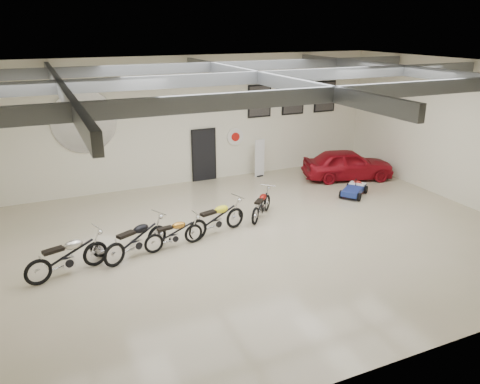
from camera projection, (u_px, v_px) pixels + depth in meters
name	position (u px, v px, depth m)	size (l,w,h in m)	color
floor	(256.00, 239.00, 14.08)	(16.00, 12.00, 0.01)	#BBA98F
ceiling	(258.00, 68.00, 12.39)	(16.00, 12.00, 0.01)	gray
back_wall	(190.00, 121.00, 18.39)	(16.00, 0.02, 5.00)	silver
right_wall	(463.00, 133.00, 16.30)	(0.02, 12.00, 5.00)	silver
ceiling_beams	(258.00, 77.00, 12.48)	(15.80, 11.80, 0.32)	slate
door	(204.00, 155.00, 19.03)	(0.92, 0.08, 2.10)	black
logo_plaque	(84.00, 122.00, 16.72)	(2.30, 0.06, 1.16)	silver
poster_left	(259.00, 101.00, 19.31)	(1.05, 0.08, 1.35)	black
poster_mid	(293.00, 99.00, 19.92)	(1.05, 0.08, 1.35)	black
poster_right	(325.00, 96.00, 20.53)	(1.05, 0.08, 1.35)	black
oil_sign	(235.00, 137.00, 19.35)	(0.72, 0.10, 0.72)	white
banner_stand	(260.00, 157.00, 19.61)	(0.46, 0.18, 1.68)	white
motorcycle_silver	(67.00, 255.00, 11.87)	(2.13, 0.66, 1.11)	silver
motorcycle_black	(136.00, 239.00, 12.82)	(2.09, 0.65, 1.09)	silver
motorcycle_gold	(174.00, 233.00, 13.37)	(1.78, 0.55, 0.93)	silver
motorcycle_yellow	(217.00, 218.00, 14.23)	(2.06, 0.64, 1.07)	silver
motorcycle_red	(261.00, 204.00, 15.49)	(1.78, 0.55, 0.93)	silver
go_kart	(355.00, 187.00, 17.63)	(1.70, 0.77, 0.62)	navy
vintage_car	(348.00, 164.00, 19.34)	(3.69, 1.49, 1.26)	maroon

